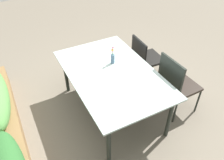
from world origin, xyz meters
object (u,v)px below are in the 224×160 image
object	(u,v)px
planter_box	(4,139)
flower_vase	(113,57)
chair_near_left	(176,83)
dining_table	(112,76)
chair_near_right	(145,57)

from	to	relation	value
planter_box	flower_vase	bearing A→B (deg)	-81.49
chair_near_left	flower_vase	size ratio (longest dim) A/B	3.60
dining_table	flower_vase	xyz separation A→B (m)	(0.20, -0.12, 0.17)
chair_near_right	planter_box	xyz separation A→B (m)	(-0.46, 2.44, -0.21)
chair_near_left	dining_table	bearing A→B (deg)	-116.95
chair_near_right	chair_near_left	bearing A→B (deg)	1.37
dining_table	flower_vase	bearing A→B (deg)	-30.13
chair_near_right	flower_vase	bearing A→B (deg)	-71.80
planter_box	chair_near_right	bearing A→B (deg)	-79.29
dining_table	chair_near_left	xyz separation A→B (m)	(-0.41, -0.85, -0.16)
dining_table	chair_near_right	world-z (taller)	chair_near_right
chair_near_right	flower_vase	world-z (taller)	flower_vase
chair_near_left	planter_box	xyz separation A→B (m)	(0.36, 2.42, -0.24)
dining_table	planter_box	size ratio (longest dim) A/B	0.56
dining_table	chair_near_left	world-z (taller)	chair_near_left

